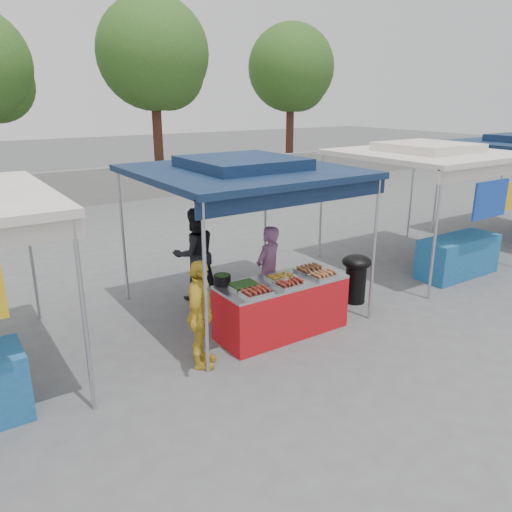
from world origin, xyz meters
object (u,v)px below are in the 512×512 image
vendor_woman (268,271)px  helper_man (195,254)px  vendor_table (282,307)px  cooking_pot (222,280)px  customer_person (200,315)px  wok_burner (356,274)px

vendor_woman → helper_man: (-0.69, 1.27, 0.08)m
vendor_table → cooking_pot: (-0.82, 0.36, 0.50)m
cooking_pot → customer_person: size_ratio=0.17×
wok_burner → helper_man: helper_man is taller
customer_person → wok_burner: bearing=-44.7°
wok_burner → vendor_woman: size_ratio=0.58×
cooking_pot → vendor_table: bearing=-23.5°
cooking_pot → helper_man: size_ratio=0.15×
customer_person → helper_man: bearing=12.0°
vendor_table → helper_man: helper_man is taller
helper_man → customer_person: helper_man is taller
wok_burner → customer_person: bearing=164.4°
vendor_table → wok_burner: wok_burner is taller
cooking_pot → wok_burner: cooking_pot is taller
helper_man → customer_person: bearing=67.8°
helper_man → customer_person: size_ratio=1.11×
helper_man → customer_person: 2.42m
vendor_woman → customer_person: 1.96m
vendor_table → cooking_pot: 1.03m
vendor_table → customer_person: 1.54m
vendor_table → vendor_woman: size_ratio=1.33×
wok_burner → vendor_table: bearing=164.3°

